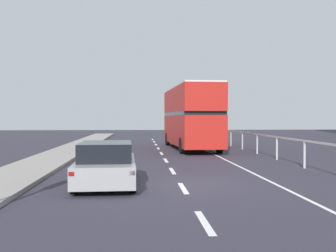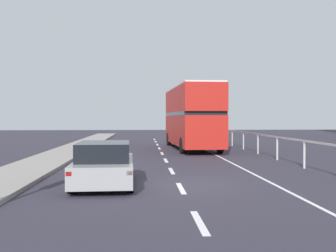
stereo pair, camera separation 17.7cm
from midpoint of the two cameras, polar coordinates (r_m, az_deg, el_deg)
The scene contains 5 objects.
ground_plane at distance 13.38m, azimuth 1.90°, elevation -8.44°, with size 74.18×120.00×0.10m, color #2E2B37.
lane_paint_markings at distance 21.84m, azimuth 4.81°, elevation -4.57°, with size 3.26×46.00×0.01m.
bridge_side_railing at distance 23.26m, azimuth 14.05°, elevation -1.84°, with size 0.10×42.00×1.23m.
double_decker_bus_red at distance 28.29m, azimuth 3.52°, elevation 1.45°, with size 3.02×10.66×4.35m.
hatchback_car_near at distance 13.30m, azimuth -8.64°, elevation -5.38°, with size 2.00×4.55×1.40m.
Camera 2 is at (-1.18, -13.14, 2.18)m, focal length 42.99 mm.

